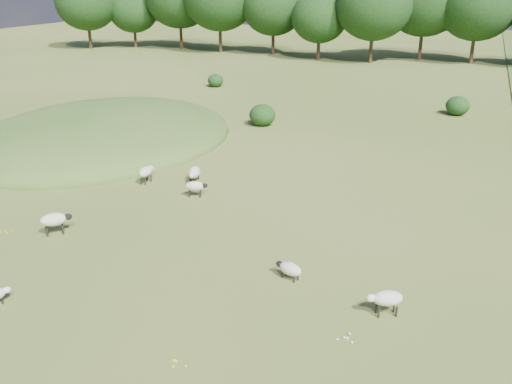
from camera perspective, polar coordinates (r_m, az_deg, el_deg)
ground at (r=41.04m, az=5.57°, el=6.50°), size 160.00×160.00×0.00m
mound at (r=39.20m, az=-15.04°, el=5.19°), size 16.00×20.00×4.00m
treeline at (r=74.75m, az=12.87°, el=17.68°), size 96.28×14.66×11.70m
shrubs at (r=45.72m, az=6.35°, el=8.90°), size 24.04×14.16×1.54m
sheep_0 at (r=27.76m, az=-6.09°, el=0.58°), size 1.15×0.74×0.80m
sheep_1 at (r=30.03m, az=-10.96°, el=2.00°), size 0.55×1.21×0.88m
sheep_3 at (r=20.40m, az=3.37°, el=-7.67°), size 1.14×0.75×0.63m
sheep_4 at (r=29.89m, az=-6.20°, el=1.93°), size 0.84×1.39×0.77m
sheep_5 at (r=25.05m, az=-19.51°, el=-2.63°), size 1.21×1.19×0.94m
sheep_6 at (r=18.72m, az=12.91°, el=-10.34°), size 1.23×0.91×0.86m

